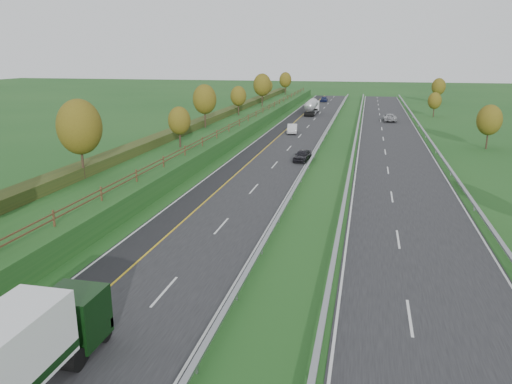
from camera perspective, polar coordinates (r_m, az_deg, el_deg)
ground at (r=70.57m, az=8.74°, el=4.15°), size 400.00×400.00×0.00m
near_carriageway at (r=76.35m, az=2.99°, el=5.18°), size 10.50×200.00×0.04m
far_carriageway at (r=75.45m, az=15.48°, el=4.51°), size 10.50×200.00×0.04m
hard_shoulder at (r=77.05m, az=0.23°, el=5.29°), size 3.00×200.00×0.04m
lane_markings at (r=75.45m, az=7.79°, el=4.95°), size 26.75×200.00×0.01m
embankment_left at (r=79.34m, az=-6.35°, el=6.21°), size 12.00×200.00×2.00m
hedge_left at (r=79.78m, az=-7.75°, el=7.34°), size 2.20×180.00×1.10m
fence_left at (r=77.37m, az=-3.30°, el=7.34°), size 0.12×189.06×1.20m
median_barrier_near at (r=75.53m, az=7.28°, el=5.42°), size 0.32×200.00×0.71m
median_barrier_far at (r=75.25m, az=11.17°, el=5.21°), size 0.32×200.00×0.71m
outer_barrier_far at (r=75.88m, az=19.90°, el=4.67°), size 0.32×200.00×0.71m
trees_left at (r=75.39m, az=-7.04°, el=9.82°), size 6.64×164.30×7.66m
trees_far at (r=105.19m, az=22.30°, el=9.21°), size 8.45×118.60×7.12m
road_tanker at (r=119.23m, az=6.40°, el=9.70°), size 2.40×11.22×3.46m
car_dark_near at (r=66.10m, az=5.33°, el=4.20°), size 2.29×4.60×1.51m
car_silver_mid at (r=89.75m, az=4.17°, el=7.23°), size 2.26×5.06×1.61m
car_small_far at (r=151.97m, az=7.78°, el=10.46°), size 2.07×4.92×1.42m
car_oncoming at (r=109.43m, az=15.03°, el=8.23°), size 2.85×5.88×1.61m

